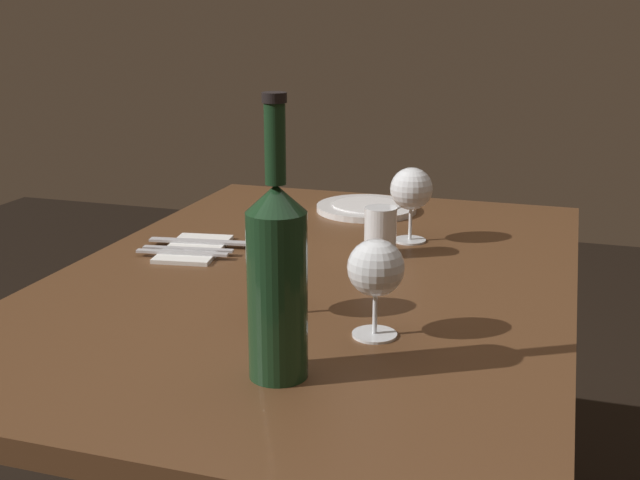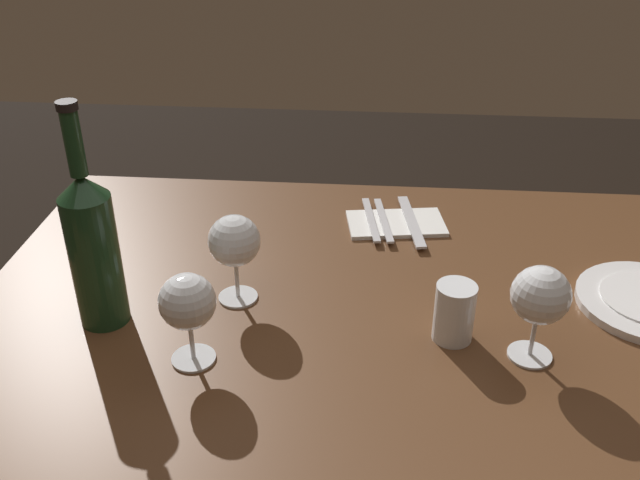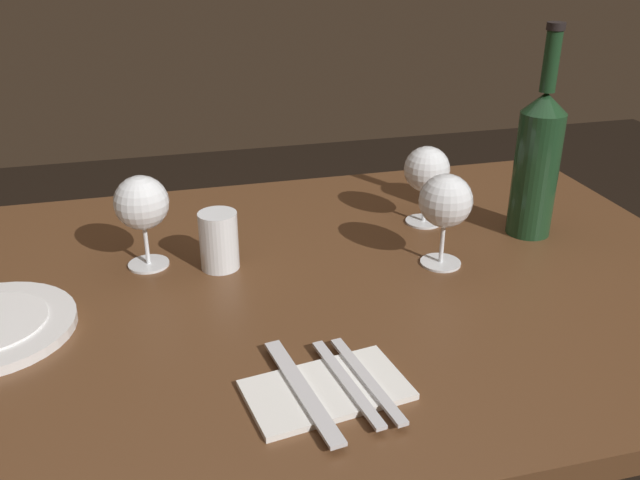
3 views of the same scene
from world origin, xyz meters
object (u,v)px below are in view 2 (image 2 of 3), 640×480
at_px(wine_glass_left, 234,243).
at_px(folded_napkin, 396,223).
at_px(water_tumbler, 454,315).
at_px(table_knife, 411,221).
at_px(fork_outer, 371,220).
at_px(wine_glass_right, 540,297).
at_px(fork_inner, 384,220).
at_px(wine_glass_centre, 187,303).
at_px(wine_bottle, 93,246).

height_order(wine_glass_left, folded_napkin, wine_glass_left).
xyz_separation_m(water_tumbler, table_knife, (-0.05, 0.36, -0.03)).
height_order(wine_glass_left, fork_outer, wine_glass_left).
bearing_deg(wine_glass_right, fork_inner, 119.27).
distance_m(wine_glass_centre, wine_bottle, 0.19).
height_order(wine_glass_centre, table_knife, wine_glass_centre).
distance_m(water_tumbler, table_knife, 0.36).
bearing_deg(wine_bottle, wine_glass_right, -3.36).
height_order(wine_glass_centre, fork_outer, wine_glass_centre).
distance_m(wine_bottle, fork_outer, 0.56).
relative_size(folded_napkin, fork_inner, 1.14).
distance_m(wine_glass_right, water_tumbler, 0.13).
relative_size(wine_glass_left, fork_outer, 0.85).
distance_m(wine_glass_left, wine_glass_right, 0.48).
distance_m(folded_napkin, fork_inner, 0.03).
height_order(fork_outer, table_knife, same).
bearing_deg(water_tumbler, table_knife, 98.30).
xyz_separation_m(fork_inner, table_knife, (0.06, 0.00, 0.00)).
height_order(wine_glass_right, wine_glass_centre, wine_glass_right).
xyz_separation_m(wine_glass_left, fork_inner, (0.24, 0.28, -0.10)).
bearing_deg(wine_glass_centre, wine_glass_right, 5.57).
bearing_deg(fork_outer, water_tumbler, -69.65).
height_order(wine_glass_right, table_knife, wine_glass_right).
height_order(folded_napkin, fork_outer, fork_outer).
xyz_separation_m(wine_glass_centre, wine_bottle, (-0.16, 0.09, 0.03)).
height_order(wine_glass_left, wine_glass_right, same).
height_order(wine_glass_centre, wine_bottle, wine_bottle).
height_order(wine_bottle, folded_napkin, wine_bottle).
xyz_separation_m(wine_glass_left, wine_glass_centre, (-0.04, -0.16, -0.01)).
relative_size(wine_glass_left, fork_inner, 0.85).
bearing_deg(fork_outer, wine_glass_left, -128.11).
distance_m(wine_bottle, water_tumbler, 0.56).
xyz_separation_m(wine_glass_right, folded_napkin, (-0.19, 0.39, -0.10)).
relative_size(wine_glass_centre, table_knife, 0.69).
xyz_separation_m(wine_glass_right, wine_bottle, (-0.66, 0.04, 0.03)).
height_order(wine_glass_right, wine_bottle, wine_bottle).
bearing_deg(wine_glass_right, table_knife, 112.79).
relative_size(wine_bottle, table_knife, 1.73).
relative_size(wine_glass_left, wine_glass_centre, 1.06).
bearing_deg(folded_napkin, wine_glass_centre, -124.64).
height_order(wine_glass_left, wine_bottle, wine_bottle).
relative_size(folded_napkin, table_knife, 0.97).
bearing_deg(wine_glass_centre, water_tumbler, 12.35).
distance_m(wine_glass_left, folded_napkin, 0.40).
distance_m(fork_outer, table_knife, 0.08).
xyz_separation_m(wine_bottle, table_knife, (0.50, 0.35, -0.13)).
relative_size(wine_glass_centre, fork_outer, 0.81).
relative_size(wine_glass_left, wine_bottle, 0.42).
xyz_separation_m(folded_napkin, table_knife, (0.03, 0.00, 0.01)).
relative_size(wine_glass_right, table_knife, 0.73).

